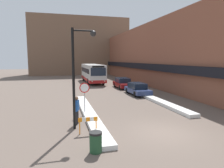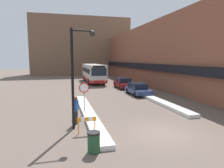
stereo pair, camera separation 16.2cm
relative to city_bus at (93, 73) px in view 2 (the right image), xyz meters
The scene contains 13 objects.
ground_plane 25.59m from the city_bus, 90.17° to the right, with size 160.00×160.00×0.00m, color #66564C.
building_row_right 10.48m from the city_bus, ahead, with size 5.50×60.00×9.72m.
building_backdrop_far 21.66m from the city_bus, 90.21° to the left, with size 26.00×8.00×15.23m.
snow_bank_left 21.03m from the city_bus, 100.10° to the right, with size 0.90×12.66×0.25m.
snow_bank_right 19.36m from the city_bus, 79.47° to the right, with size 0.90×9.23×0.28m.
city_bus is the anchor object (origin of this frame).
parked_car_front 14.01m from the city_bus, 77.08° to the right, with size 1.85×4.46×1.39m.
parked_car_middle 8.63m from the city_bus, 68.62° to the right, with size 1.91×4.39×1.49m.
stop_sign 20.93m from the city_bus, 100.90° to the right, with size 0.76×0.08×2.44m.
street_lamp 24.08m from the city_bus, 101.18° to the right, with size 1.46×0.36×5.99m.
pedestrian 23.22m from the city_bus, 101.78° to the right, with size 0.38×0.56×1.83m.
trash_bin 27.27m from the city_bus, 98.99° to the right, with size 0.59×0.59×0.95m.
construction_barricade 24.91m from the city_bus, 99.88° to the right, with size 1.10×0.06×0.94m.
Camera 2 is at (-5.51, -9.93, 4.20)m, focal length 32.00 mm.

